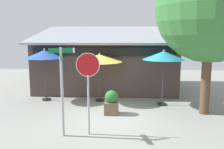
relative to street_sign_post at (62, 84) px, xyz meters
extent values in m
cube|color=gray|center=(1.71, 1.88, -1.84)|extent=(28.00, 28.00, 0.10)
cube|color=#473833|center=(0.91, 7.61, -0.37)|extent=(8.14, 5.14, 2.85)
cube|color=#999EA8|center=(0.91, 7.46, 1.64)|extent=(8.64, 5.77, 1.15)
cube|color=black|center=(0.91, 4.99, 0.71)|extent=(7.54, 0.16, 0.44)
cylinder|color=#A8AAB2|center=(0.00, 0.00, -0.31)|extent=(0.09, 0.09, 2.97)
cube|color=#116B38|center=(0.00, 0.00, 1.07)|extent=(0.74, 0.24, 0.16)
cube|color=#116B38|center=(0.00, 0.00, 0.85)|extent=(0.24, 0.74, 0.16)
cube|color=white|center=(0.39, 0.11, 1.07)|extent=(0.07, 0.05, 0.16)
cylinder|color=#A8AAB2|center=(0.83, 0.18, -0.76)|extent=(0.07, 0.07, 2.06)
cylinder|color=white|center=(0.83, 0.18, 0.60)|extent=(0.79, 0.03, 0.79)
cylinder|color=red|center=(0.83, 0.18, 0.60)|extent=(0.74, 0.05, 0.74)
cylinder|color=black|center=(-2.03, 4.38, -1.75)|extent=(0.44, 0.44, 0.08)
cylinder|color=#333335|center=(-2.03, 4.38, -0.67)|extent=(0.05, 0.05, 2.25)
cone|color=#2D56B7|center=(-2.03, 4.38, 0.62)|extent=(1.95, 1.95, 0.41)
sphere|color=silver|center=(-2.03, 4.38, 0.85)|extent=(0.08, 0.08, 0.08)
cylinder|color=black|center=(0.77, 4.36, -1.75)|extent=(0.44, 0.44, 0.08)
cylinder|color=#333335|center=(0.77, 4.36, -0.75)|extent=(0.05, 0.05, 2.08)
cone|color=#EAD14C|center=(0.77, 4.36, 0.43)|extent=(2.30, 2.30, 0.38)
sphere|color=silver|center=(0.77, 4.36, 0.65)|extent=(0.08, 0.08, 0.08)
cylinder|color=black|center=(3.87, 3.81, -1.75)|extent=(0.44, 0.44, 0.08)
cylinder|color=#333335|center=(3.87, 3.81, -0.66)|extent=(0.05, 0.05, 2.26)
cone|color=#2D99BC|center=(3.87, 3.81, 0.62)|extent=(2.00, 2.00, 0.40)
sphere|color=silver|center=(3.87, 3.81, 0.85)|extent=(0.08, 0.08, 0.08)
cylinder|color=brown|center=(5.48, 2.62, -0.40)|extent=(0.40, 0.40, 2.78)
sphere|color=#387538|center=(5.48, 2.62, 2.67)|extent=(4.48, 4.48, 4.48)
cube|color=brown|center=(1.48, 2.35, -1.53)|extent=(0.59, 0.59, 0.53)
sphere|color=#28602D|center=(1.48, 2.35, -1.05)|extent=(0.57, 0.57, 0.57)
camera|label=1|loc=(2.02, -7.44, 1.54)|focal=38.01mm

